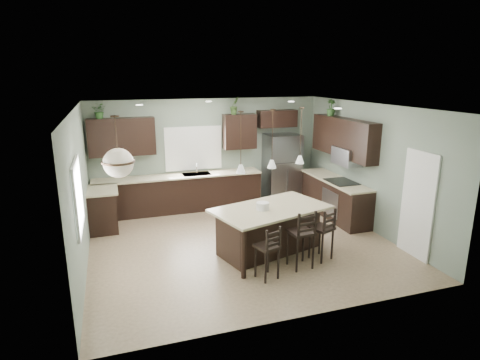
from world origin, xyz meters
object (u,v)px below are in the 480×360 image
bar_stool_left (267,252)px  bar_stool_right (321,234)px  kitchen_island (270,230)px  plant_back_left (100,111)px  refrigerator (282,168)px  serving_dish (263,206)px  bar_stool_center (301,238)px

bar_stool_left → bar_stool_right: bar_stool_right is taller
kitchen_island → plant_back_left: plant_back_left is taller
refrigerator → kitchen_island: refrigerator is taller
kitchen_island → bar_stool_right: bar_stool_right is taller
bar_stool_right → kitchen_island: bearing=122.8°
kitchen_island → plant_back_left: size_ratio=6.06×
serving_dish → bar_stool_right: (0.99, -0.51, -0.49)m
kitchen_island → plant_back_left: (-3.00, 3.13, 2.12)m
bar_stool_left → bar_stool_center: size_ratio=0.87×
serving_dish → plant_back_left: 4.54m
bar_stool_center → refrigerator: bearing=66.1°
kitchen_island → bar_stool_center: bearing=-85.7°
serving_dish → bar_stool_center: 0.94m
refrigerator → bar_stool_center: bearing=-108.7°
refrigerator → plant_back_left: 4.84m
refrigerator → serving_dish: size_ratio=7.71×
plant_back_left → bar_stool_left: bearing=-57.9°
bar_stool_left → bar_stool_right: size_ratio=0.94×
kitchen_island → bar_stool_left: (-0.45, -0.94, 0.02)m
refrigerator → plant_back_left: bearing=178.0°
bar_stool_left → bar_stool_right: bearing=-0.7°
serving_dish → kitchen_island: bearing=16.2°
serving_dish → bar_stool_right: bearing=-27.3°
refrigerator → kitchen_island: size_ratio=0.85×
bar_stool_right → serving_dish: bearing=130.9°
kitchen_island → bar_stool_right: 0.98m
bar_stool_center → bar_stool_right: (0.52, 0.17, -0.05)m
bar_stool_center → kitchen_island: bearing=105.4°
serving_dish → bar_stool_right: serving_dish is taller
bar_stool_right → refrigerator: bearing=56.4°
bar_stool_right → plant_back_left: (-3.80, 3.70, 2.07)m
kitchen_island → bar_stool_right: bearing=-51.7°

